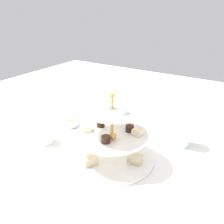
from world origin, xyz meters
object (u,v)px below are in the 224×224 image
butter_knife_right (122,117)px  water_glass_tall_right (182,130)px  water_glass_short_left (45,134)px  teacup_with_saucer (72,122)px  tiered_serving_stand (112,139)px

butter_knife_right → water_glass_tall_right: bearing=143.0°
water_glass_short_left → teacup_with_saucer: bearing=-90.0°
teacup_with_saucer → water_glass_short_left: bearing=90.0°
tiered_serving_stand → teacup_with_saucer: size_ratio=3.42×
tiered_serving_stand → butter_knife_right: 0.35m
tiered_serving_stand → water_glass_tall_right: 0.29m
water_glass_tall_right → butter_knife_right: water_glass_tall_right is taller
butter_knife_right → tiered_serving_stand: bearing=91.9°
water_glass_tall_right → teacup_with_saucer: bearing=14.1°
butter_knife_right → teacup_with_saucer: bearing=32.3°
water_glass_short_left → water_glass_tall_right: bearing=-149.4°
tiered_serving_stand → butter_knife_right: tiered_serving_stand is taller
water_glass_short_left → teacup_with_saucer: (0.00, -0.16, -0.01)m
tiered_serving_stand → water_glass_tall_right: (-0.18, -0.22, -0.01)m
tiered_serving_stand → teacup_with_saucer: tiered_serving_stand is taller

